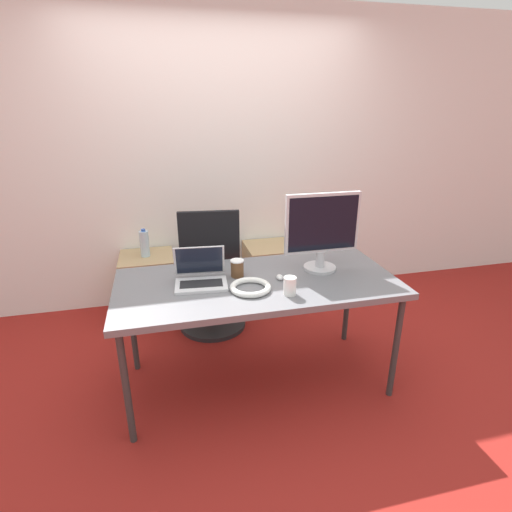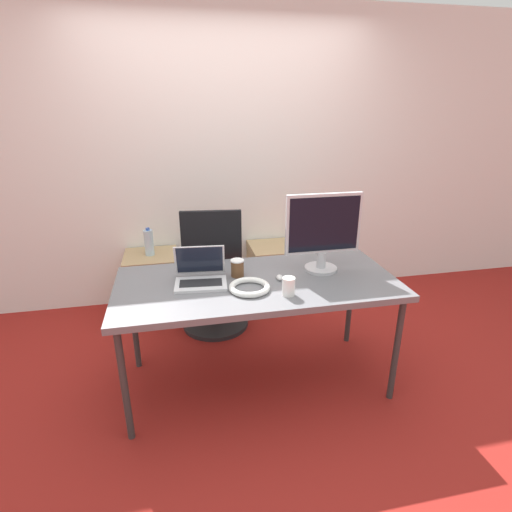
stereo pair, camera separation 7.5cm
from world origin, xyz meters
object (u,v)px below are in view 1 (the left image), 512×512
(water_bottle, at_px, (145,244))
(coffee_cup_brown, at_px, (237,268))
(laptop_center, at_px, (201,276))
(mouse, at_px, (280,277))
(cabinet_right, at_px, (270,273))
(monitor, at_px, (322,231))
(cable_coil, at_px, (250,287))
(cabinet_left, at_px, (149,285))
(office_chair, at_px, (211,286))
(coffee_cup_white, at_px, (290,286))

(water_bottle, distance_m, coffee_cup_brown, 1.23)
(laptop_center, height_order, mouse, laptop_center)
(cabinet_right, xyz_separation_m, monitor, (0.03, -1.08, 0.75))
(coffee_cup_brown, xyz_separation_m, cable_coil, (0.04, -0.21, -0.04))
(cabinet_right, relative_size, coffee_cup_brown, 4.98)
(cabinet_left, distance_m, coffee_cup_brown, 1.34)
(laptop_center, bearing_deg, water_bottle, 108.07)
(office_chair, distance_m, coffee_cup_brown, 0.77)
(water_bottle, xyz_separation_m, coffee_cup_white, (0.85, -1.39, 0.15))
(cabinet_right, distance_m, mouse, 1.31)
(water_bottle, bearing_deg, coffee_cup_brown, -60.56)
(coffee_cup_brown, bearing_deg, mouse, -24.29)
(office_chair, xyz_separation_m, coffee_cup_brown, (0.09, -0.64, 0.41))
(cabinet_right, height_order, water_bottle, water_bottle)
(office_chair, distance_m, laptop_center, 0.81)
(monitor, bearing_deg, cabinet_left, 137.10)
(water_bottle, xyz_separation_m, mouse, (0.85, -1.18, 0.11))
(cable_coil, bearing_deg, cabinet_right, 69.13)
(coffee_cup_white, bearing_deg, coffee_cup_brown, 126.97)
(cabinet_right, height_order, mouse, mouse)
(laptop_center, distance_m, monitor, 0.83)
(coffee_cup_white, bearing_deg, office_chair, 109.30)
(cabinet_left, xyz_separation_m, monitor, (1.16, -1.08, 0.75))
(cabinet_left, distance_m, monitor, 1.75)
(cabinet_right, xyz_separation_m, mouse, (-0.27, -1.18, 0.50))
(water_bottle, height_order, cable_coil, water_bottle)
(office_chair, bearing_deg, mouse, -65.54)
(cabinet_left, relative_size, water_bottle, 2.27)
(coffee_cup_white, xyz_separation_m, coffee_cup_brown, (-0.24, 0.32, 0.00))
(monitor, bearing_deg, cable_coil, -159.07)
(coffee_cup_brown, bearing_deg, office_chair, 98.37)
(mouse, relative_size, coffee_cup_white, 0.57)
(cabinet_left, bearing_deg, coffee_cup_white, -58.64)
(laptop_center, relative_size, coffee_cup_white, 3.03)
(cabinet_left, height_order, coffee_cup_white, coffee_cup_white)
(cabinet_left, relative_size, mouse, 8.97)
(laptop_center, relative_size, monitor, 0.64)
(cabinet_right, relative_size, laptop_center, 1.68)
(cabinet_right, distance_m, coffee_cup_brown, 1.30)
(cabinet_left, xyz_separation_m, coffee_cup_white, (0.85, -1.39, 0.54))
(laptop_center, bearing_deg, coffee_cup_brown, 11.55)
(cabinet_left, bearing_deg, cabinet_right, 0.00)
(office_chair, relative_size, coffee_cup_white, 9.94)
(coffee_cup_brown, relative_size, cable_coil, 0.45)
(cable_coil, bearing_deg, office_chair, 98.72)
(monitor, distance_m, mouse, 0.41)
(water_bottle, distance_m, cable_coil, 1.44)
(cabinet_right, relative_size, cable_coil, 2.26)
(cabinet_right, bearing_deg, coffee_cup_brown, -116.18)
(cabinet_left, bearing_deg, mouse, -54.12)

